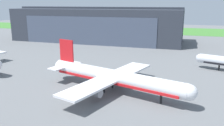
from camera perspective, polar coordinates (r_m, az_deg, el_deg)
ground_plane at (r=70.50m, az=-4.37°, el=-5.88°), size 440.00×440.00×0.00m
grass_field_strip at (r=218.97m, az=10.94°, el=7.71°), size 440.00×56.00×0.08m
maintenance_hangar at (r=155.05m, az=-3.60°, el=9.13°), size 106.25×33.59×21.57m
airliner_near_left at (r=65.91m, az=0.29°, el=-3.44°), size 43.54×36.77×13.16m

